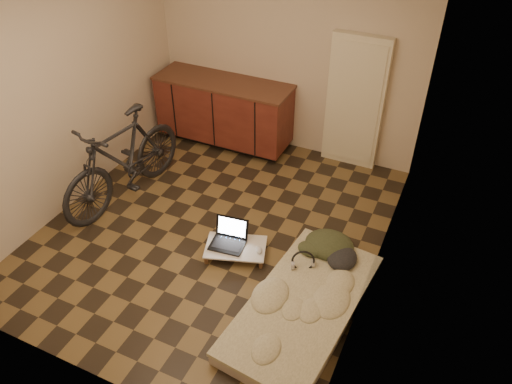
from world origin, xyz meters
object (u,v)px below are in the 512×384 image
at_px(bicycle, 122,155).
at_px(laptop, 229,239).
at_px(futon, 303,307).
at_px(lap_desk, 236,247).

bearing_deg(bicycle, laptop, -3.45).
bearing_deg(futon, lap_desk, 160.98).
xyz_separation_m(bicycle, lap_desk, (1.59, -0.34, -0.51)).
distance_m(bicycle, lap_desk, 1.71).
relative_size(bicycle, laptop, 4.76).
height_order(bicycle, laptop, bicycle).
height_order(lap_desk, laptop, laptop).
bearing_deg(futon, bicycle, 169.33).
bearing_deg(bicycle, lap_desk, -3.80).
xyz_separation_m(lap_desk, laptop, (-0.09, 0.03, 0.06)).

